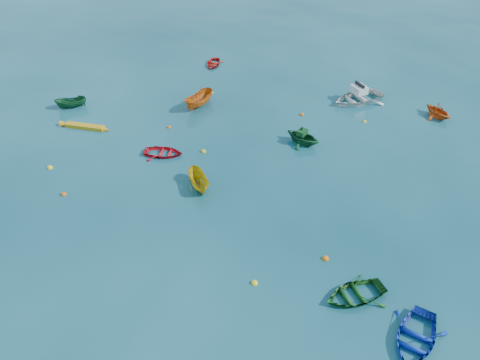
% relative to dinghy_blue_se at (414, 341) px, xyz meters
% --- Properties ---
extents(ground, '(160.00, 160.00, 0.00)m').
position_rel_dinghy_blue_se_xyz_m(ground, '(-11.74, 2.15, 0.00)').
color(ground, '#093847').
rests_on(ground, ground).
extents(dinghy_blue_se, '(2.87, 3.71, 0.71)m').
position_rel_dinghy_blue_se_xyz_m(dinghy_blue_se, '(0.00, 0.00, 0.00)').
color(dinghy_blue_se, '#0D2DA7').
rests_on(dinghy_blue_se, ground).
extents(sampan_yellow_mid, '(2.62, 2.64, 1.04)m').
position_rel_dinghy_blue_se_xyz_m(sampan_yellow_mid, '(-14.02, 5.91, 0.00)').
color(sampan_yellow_mid, gold).
rests_on(sampan_yellow_mid, ground).
extents(dinghy_green_e, '(3.80, 3.79, 0.65)m').
position_rel_dinghy_blue_se_xyz_m(dinghy_green_e, '(-3.01, 1.34, 0.00)').
color(dinghy_green_e, '#124F17').
rests_on(dinghy_green_e, ground).
extents(dinghy_red_nw, '(3.17, 2.65, 0.57)m').
position_rel_dinghy_blue_se_xyz_m(dinghy_red_nw, '(-18.01, 8.09, 0.00)').
color(dinghy_red_nw, red).
rests_on(dinghy_red_nw, ground).
extents(sampan_orange_n, '(1.75, 3.40, 1.26)m').
position_rel_dinghy_blue_se_xyz_m(sampan_orange_n, '(-19.00, 15.30, 0.00)').
color(sampan_orange_n, '#CD5E13').
rests_on(sampan_orange_n, ground).
extents(dinghy_green_n, '(3.07, 2.80, 1.38)m').
position_rel_dinghy_blue_se_xyz_m(dinghy_green_n, '(-9.61, 13.47, 0.00)').
color(dinghy_green_n, '#114B25').
rests_on(dinghy_green_n, ground).
extents(dinghy_red_far, '(2.42, 2.91, 0.52)m').
position_rel_dinghy_blue_se_xyz_m(dinghy_red_far, '(-21.62, 23.03, 0.00)').
color(dinghy_red_far, red).
rests_on(dinghy_red_far, ground).
extents(dinghy_orange_far, '(3.19, 3.13, 1.27)m').
position_rel_dinghy_blue_se_xyz_m(dinghy_orange_far, '(-1.14, 21.40, 0.00)').
color(dinghy_orange_far, '#CD5013').
rests_on(dinghy_orange_far, ground).
extents(sampan_green_far, '(2.45, 2.32, 0.95)m').
position_rel_dinghy_blue_se_xyz_m(sampan_green_far, '(-28.39, 10.90, 0.00)').
color(sampan_green_far, '#114C25').
rests_on(sampan_green_far, ground).
extents(kayak_yellow, '(3.80, 1.27, 0.38)m').
position_rel_dinghy_blue_se_xyz_m(kayak_yellow, '(-25.31, 8.74, 0.00)').
color(kayak_yellow, '#CA8C12').
rests_on(kayak_yellow, ground).
extents(motorboat_white, '(5.32, 5.46, 1.52)m').
position_rel_dinghy_blue_se_xyz_m(motorboat_white, '(-7.44, 21.43, 0.00)').
color(motorboat_white, silver).
rests_on(motorboat_white, ground).
extents(tarp_green_b, '(0.72, 0.86, 0.36)m').
position_rel_dinghy_blue_se_xyz_m(tarp_green_b, '(-9.71, 13.49, 0.87)').
color(tarp_green_b, '#104119').
rests_on(tarp_green_b, dinghy_green_n).
extents(buoy_or_a, '(0.36, 0.36, 0.36)m').
position_rel_dinghy_blue_se_xyz_m(buoy_or_a, '(-21.39, 1.78, 0.00)').
color(buoy_or_a, '#D45B0B').
rests_on(buoy_or_a, ground).
extents(buoy_ye_a, '(0.36, 0.36, 0.36)m').
position_rel_dinghy_blue_se_xyz_m(buoy_ye_a, '(-7.80, 0.12, 0.00)').
color(buoy_ye_a, yellow).
rests_on(buoy_ye_a, ground).
extents(buoy_ye_b, '(0.38, 0.38, 0.38)m').
position_rel_dinghy_blue_se_xyz_m(buoy_ye_b, '(-24.15, 3.63, 0.00)').
color(buoy_ye_b, yellow).
rests_on(buoy_ye_b, ground).
extents(buoy_or_c, '(0.30, 0.30, 0.30)m').
position_rel_dinghy_blue_se_xyz_m(buoy_or_c, '(-19.55, 11.41, 0.00)').
color(buoy_or_c, '#E5590C').
rests_on(buoy_or_c, ground).
extents(buoy_ye_c, '(0.38, 0.38, 0.38)m').
position_rel_dinghy_blue_se_xyz_m(buoy_ye_c, '(-15.63, 9.54, 0.00)').
color(buoy_ye_c, gold).
rests_on(buoy_ye_c, ground).
extents(buoy_or_d, '(0.37, 0.37, 0.37)m').
position_rel_dinghy_blue_se_xyz_m(buoy_or_d, '(-4.99, 3.20, 0.00)').
color(buoy_or_d, orange).
rests_on(buoy_or_d, ground).
extents(buoy_ye_d, '(0.35, 0.35, 0.35)m').
position_rel_dinghy_blue_se_xyz_m(buoy_ye_d, '(-19.15, 17.80, 0.00)').
color(buoy_ye_d, gold).
rests_on(buoy_ye_d, ground).
extents(buoy_or_e, '(0.35, 0.35, 0.35)m').
position_rel_dinghy_blue_se_xyz_m(buoy_or_e, '(-10.92, 17.35, 0.00)').
color(buoy_or_e, '#DA580B').
rests_on(buoy_or_e, ground).
extents(buoy_ye_e, '(0.29, 0.29, 0.29)m').
position_rel_dinghy_blue_se_xyz_m(buoy_ye_e, '(-6.14, 18.29, 0.00)').
color(buoy_ye_e, yellow).
rests_on(buoy_ye_e, ground).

